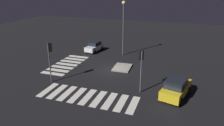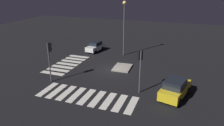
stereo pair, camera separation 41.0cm
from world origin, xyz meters
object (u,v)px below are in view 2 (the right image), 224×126
Objects in this scene: car_white at (95,47)px; traffic_light_north at (140,61)px; car_yellow at (175,88)px; traffic_island at (122,68)px; street_lamp at (124,19)px; traffic_light_east at (50,53)px.

traffic_light_north reaches higher than car_white.
car_white is at bearing -3.82° from traffic_light_north.
traffic_island is at bearing 65.68° from car_yellow.
street_lamp is at bearing -20.58° from traffic_light_north.
street_lamp is (-12.04, 4.77, 2.08)m from traffic_light_east.
car_white is 0.86× the size of traffic_light_north.
traffic_light_east is 0.56× the size of street_lamp.
car_white is at bearing -131.53° from traffic_island.
traffic_light_east reaches higher than traffic_light_north.
car_yellow is at bearing 58.19° from car_white.
car_white is 0.84× the size of traffic_light_east.
traffic_island is 7.83m from street_lamp.
traffic_light_east reaches higher than car_yellow.
traffic_light_north is (11.51, 10.02, 2.59)m from car_white.
street_lamp is at bearing 94.29° from car_white.
traffic_island is 7.50m from traffic_light_north.
street_lamp is at bearing -164.34° from traffic_island.
traffic_light_east is at bearing 9.03° from car_white.
traffic_island is 0.63× the size of car_yellow.
street_lamp is (0.33, 4.98, 4.75)m from car_white.
traffic_light_east is at bearing 50.16° from traffic_light_north.
car_white is 12.66m from traffic_light_east.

